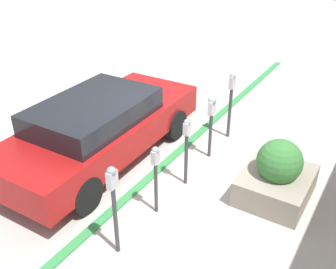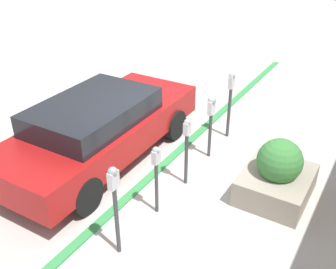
# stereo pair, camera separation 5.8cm
# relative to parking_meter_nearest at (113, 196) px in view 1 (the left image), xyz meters

# --- Properties ---
(ground_plane) EXTENTS (40.00, 40.00, 0.00)m
(ground_plane) POSITION_rel_parking_meter_nearest_xyz_m (2.08, 0.56, -1.05)
(ground_plane) COLOR #ADAAA3
(curb_strip) EXTENTS (15.05, 0.16, 0.04)m
(curb_strip) POSITION_rel_parking_meter_nearest_xyz_m (2.08, 0.64, -1.03)
(curb_strip) COLOR #338C47
(curb_strip) RESTS_ON ground_plane
(parking_meter_nearest) EXTENTS (0.16, 0.14, 1.53)m
(parking_meter_nearest) POSITION_rel_parking_meter_nearest_xyz_m (0.00, 0.00, 0.00)
(parking_meter_nearest) COLOR #38383D
(parking_meter_nearest) RESTS_ON ground_plane
(parking_meter_second) EXTENTS (0.15, 0.12, 1.29)m
(parking_meter_second) POSITION_rel_parking_meter_nearest_xyz_m (1.07, 0.00, -0.17)
(parking_meter_second) COLOR #38383D
(parking_meter_second) RESTS_ON ground_plane
(parking_meter_middle) EXTENTS (0.14, 0.12, 1.36)m
(parking_meter_middle) POSITION_rel_parking_meter_nearest_xyz_m (2.03, -0.02, -0.17)
(parking_meter_middle) COLOR #38383D
(parking_meter_middle) RESTS_ON ground_plane
(parking_meter_fourth) EXTENTS (0.20, 0.17, 1.36)m
(parking_meter_fourth) POSITION_rel_parking_meter_nearest_xyz_m (3.12, 0.02, -0.06)
(parking_meter_fourth) COLOR #38383D
(parking_meter_fourth) RESTS_ON ground_plane
(parking_meter_farthest) EXTENTS (0.17, 0.14, 1.53)m
(parking_meter_farthest) POSITION_rel_parking_meter_nearest_xyz_m (4.10, 0.03, -0.03)
(parking_meter_farthest) COLOR #38383D
(parking_meter_farthest) RESTS_ON ground_plane
(planter_box) EXTENTS (1.37, 1.16, 1.15)m
(planter_box) POSITION_rel_parking_meter_nearest_xyz_m (2.53, -1.59, -0.61)
(planter_box) COLOR gray
(planter_box) RESTS_ON ground_plane
(parked_car_front) EXTENTS (4.79, 1.90, 1.37)m
(parked_car_front) POSITION_rel_parking_meter_nearest_xyz_m (1.88, 1.87, -0.31)
(parked_car_front) COLOR maroon
(parked_car_front) RESTS_ON ground_plane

